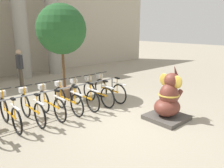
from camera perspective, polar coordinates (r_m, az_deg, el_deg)
The scene contains 15 objects.
ground_plane at distance 6.15m, azimuth 4.38°, elevation -10.07°, with size 60.00×60.00×0.00m, color #9E937F.
building_facade at distance 13.11m, azimuth -24.51°, elevation 15.19°, with size 20.00×0.20×6.00m.
column_middle at distance 12.16m, azimuth -22.85°, elevation 13.72°, with size 0.89×0.89×5.16m.
column_right at distance 12.85m, azimuth -15.25°, elevation 14.31°, with size 0.89×0.89×5.16m.
bike_rack at distance 6.79m, azimuth -14.18°, elevation -2.47°, with size 4.57×0.05×0.77m.
bicycle_1 at distance 6.30m, azimuth -25.22°, elevation -6.84°, with size 0.48×1.70×0.97m.
bicycle_2 at distance 6.43m, azimuth -20.28°, elevation -5.93°, with size 0.48×1.70×0.97m.
bicycle_3 at distance 6.62m, azimuth -15.69°, elevation -4.96°, with size 0.48×1.70×0.97m.
bicycle_4 at distance 6.89m, azimuth -11.56°, elevation -3.94°, with size 0.48×1.70×0.97m.
bicycle_5 at distance 7.16m, azimuth -7.57°, elevation -3.06°, with size 0.48×1.70×0.97m.
bicycle_6 at distance 7.46m, azimuth -3.86°, elevation -2.25°, with size 0.48×1.70×0.97m.
bicycle_7 at distance 7.84m, azimuth -0.79°, elevation -1.39°, with size 0.48×1.70×0.97m.
elephant_statue at distance 6.39m, azimuth 14.48°, elevation -4.38°, with size 1.03×1.03×1.57m.
person_pedestrian at distance 10.38m, azimuth -22.96°, elevation 4.67°, with size 0.22×0.47×1.65m.
potted_tree at distance 8.22m, azimuth -13.07°, elevation 13.39°, with size 1.79×1.79×3.39m.
Camera 1 is at (-4.05, -3.86, 2.55)m, focal length 35.00 mm.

